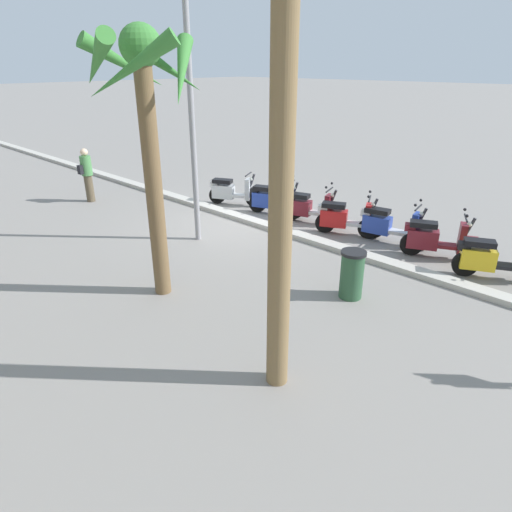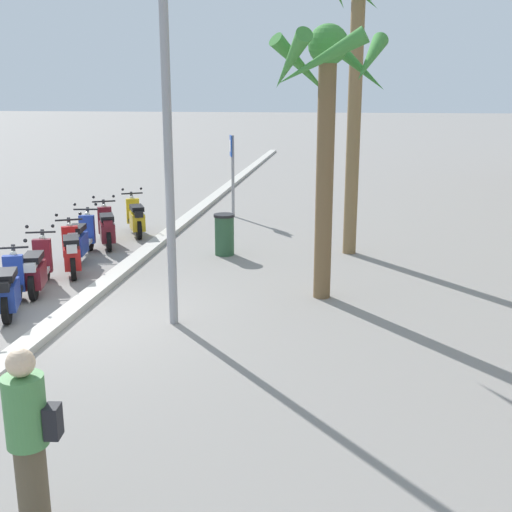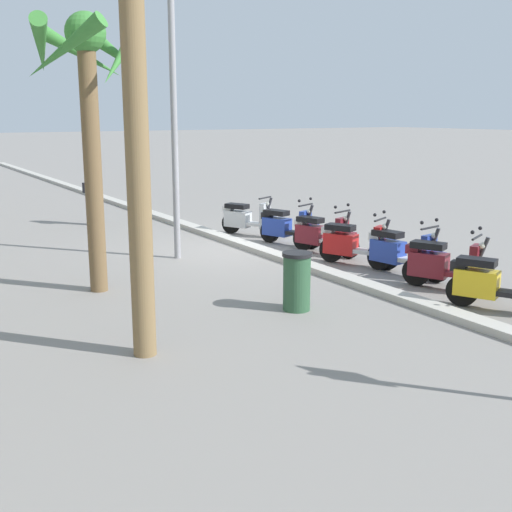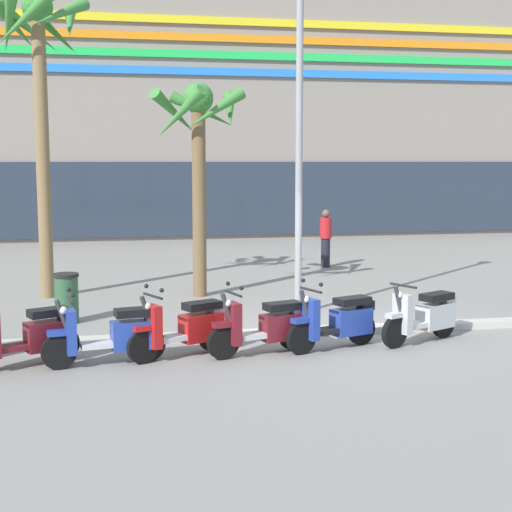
{
  "view_description": "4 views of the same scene",
  "coord_description": "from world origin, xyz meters",
  "px_view_note": "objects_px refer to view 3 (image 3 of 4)",
  "views": [
    {
      "loc": [
        -8.51,
        8.43,
        4.17
      ],
      "look_at": [
        -3.91,
        3.53,
        1.24
      ],
      "focal_mm": 31.25,
      "sensor_mm": 36.0,
      "label": 1
    },
    {
      "loc": [
        9.46,
        4.39,
        3.69
      ],
      "look_at": [
        -0.36,
        2.98,
        1.12
      ],
      "focal_mm": 45.08,
      "sensor_mm": 36.0,
      "label": 2
    },
    {
      "loc": [
        -12.83,
        7.44,
        3.11
      ],
      "look_at": [
        -4.32,
        2.22,
        0.9
      ],
      "focal_mm": 45.31,
      "sensor_mm": 36.0,
      "label": 3
    },
    {
      "loc": [
        -3.78,
        -12.65,
        3.06
      ],
      "look_at": [
        -1.19,
        0.63,
        1.32
      ],
      "focal_mm": 52.41,
      "sensor_mm": 36.0,
      "label": 4
    }
  ],
  "objects_px": {
    "scooter_maroon_second_in_line": "(443,265)",
    "pedestrian_by_palm_tree": "(93,193)",
    "scooter_yellow_gap_after_mid": "(493,283)",
    "street_lamp": "(172,36)",
    "litter_bin": "(297,281)",
    "scooter_blue_mid_centre": "(400,252)",
    "palm_tree_near_sign": "(88,84)",
    "scooter_red_far_back": "(353,244)",
    "scooter_silver_mid_rear": "(246,218)",
    "scooter_blue_lead_nearest": "(286,227)",
    "scooter_maroon_mid_front": "(320,234)"
  },
  "relations": [
    {
      "from": "pedestrian_by_palm_tree",
      "to": "scooter_yellow_gap_after_mid",
      "type": "bearing_deg",
      "value": -165.72
    },
    {
      "from": "scooter_blue_mid_centre",
      "to": "scooter_silver_mid_rear",
      "type": "relative_size",
      "value": 1.14
    },
    {
      "from": "scooter_blue_mid_centre",
      "to": "litter_bin",
      "type": "height_order",
      "value": "scooter_blue_mid_centre"
    },
    {
      "from": "scooter_blue_mid_centre",
      "to": "scooter_blue_lead_nearest",
      "type": "height_order",
      "value": "same"
    },
    {
      "from": "scooter_blue_mid_centre",
      "to": "scooter_silver_mid_rear",
      "type": "bearing_deg",
      "value": 4.78
    },
    {
      "from": "scooter_blue_mid_centre",
      "to": "scooter_yellow_gap_after_mid",
      "type": "bearing_deg",
      "value": 170.52
    },
    {
      "from": "scooter_maroon_mid_front",
      "to": "litter_bin",
      "type": "xyz_separation_m",
      "value": [
        -3.25,
        2.93,
        0.04
      ]
    },
    {
      "from": "scooter_silver_mid_rear",
      "to": "palm_tree_near_sign",
      "type": "height_order",
      "value": "palm_tree_near_sign"
    },
    {
      "from": "scooter_maroon_second_in_line",
      "to": "scooter_silver_mid_rear",
      "type": "relative_size",
      "value": 1.0
    },
    {
      "from": "scooter_maroon_second_in_line",
      "to": "pedestrian_by_palm_tree",
      "type": "bearing_deg",
      "value": 17.57
    },
    {
      "from": "palm_tree_near_sign",
      "to": "pedestrian_by_palm_tree",
      "type": "height_order",
      "value": "palm_tree_near_sign"
    },
    {
      "from": "scooter_blue_lead_nearest",
      "to": "street_lamp",
      "type": "bearing_deg",
      "value": 89.26
    },
    {
      "from": "litter_bin",
      "to": "pedestrian_by_palm_tree",
      "type": "bearing_deg",
      "value": 1.36
    },
    {
      "from": "scooter_silver_mid_rear",
      "to": "litter_bin",
      "type": "bearing_deg",
      "value": 156.36
    },
    {
      "from": "scooter_blue_lead_nearest",
      "to": "scooter_yellow_gap_after_mid",
      "type": "bearing_deg",
      "value": 178.55
    },
    {
      "from": "scooter_red_far_back",
      "to": "pedestrian_by_palm_tree",
      "type": "distance_m",
      "value": 8.29
    },
    {
      "from": "scooter_silver_mid_rear",
      "to": "street_lamp",
      "type": "bearing_deg",
      "value": 120.06
    },
    {
      "from": "litter_bin",
      "to": "scooter_silver_mid_rear",
      "type": "bearing_deg",
      "value": -23.64
    },
    {
      "from": "scooter_blue_lead_nearest",
      "to": "scooter_silver_mid_rear",
      "type": "distance_m",
      "value": 1.59
    },
    {
      "from": "litter_bin",
      "to": "street_lamp",
      "type": "bearing_deg",
      "value": 0.29
    },
    {
      "from": "scooter_blue_mid_centre",
      "to": "scooter_maroon_mid_front",
      "type": "height_order",
      "value": "same"
    },
    {
      "from": "scooter_silver_mid_rear",
      "to": "street_lamp",
      "type": "distance_m",
      "value": 5.23
    },
    {
      "from": "scooter_blue_mid_centre",
      "to": "pedestrian_by_palm_tree",
      "type": "relative_size",
      "value": 1.09
    },
    {
      "from": "scooter_red_far_back",
      "to": "scooter_silver_mid_rear",
      "type": "xyz_separation_m",
      "value": [
        4.07,
        0.16,
        -0.01
      ]
    },
    {
      "from": "palm_tree_near_sign",
      "to": "pedestrian_by_palm_tree",
      "type": "xyz_separation_m",
      "value": [
        6.85,
        -2.12,
        -2.69
      ]
    },
    {
      "from": "scooter_yellow_gap_after_mid",
      "to": "scooter_red_far_back",
      "type": "xyz_separation_m",
      "value": [
        3.66,
        -0.15,
        0.0
      ]
    },
    {
      "from": "scooter_maroon_mid_front",
      "to": "scooter_silver_mid_rear",
      "type": "xyz_separation_m",
      "value": [
        2.81,
        0.28,
        -0.0
      ]
    },
    {
      "from": "scooter_blue_lead_nearest",
      "to": "scooter_silver_mid_rear",
      "type": "height_order",
      "value": "scooter_blue_lead_nearest"
    },
    {
      "from": "scooter_blue_lead_nearest",
      "to": "palm_tree_near_sign",
      "type": "xyz_separation_m",
      "value": [
        -1.64,
        5.17,
        3.14
      ]
    },
    {
      "from": "scooter_yellow_gap_after_mid",
      "to": "street_lamp",
      "type": "relative_size",
      "value": 0.21
    },
    {
      "from": "scooter_maroon_second_in_line",
      "to": "scooter_blue_lead_nearest",
      "type": "height_order",
      "value": "same"
    },
    {
      "from": "scooter_yellow_gap_after_mid",
      "to": "street_lamp",
      "type": "xyz_separation_m",
      "value": [
        6.18,
        2.68,
        4.21
      ]
    },
    {
      "from": "scooter_blue_mid_centre",
      "to": "scooter_maroon_mid_front",
      "type": "xyz_separation_m",
      "value": [
        2.38,
        0.15,
        -0.01
      ]
    },
    {
      "from": "pedestrian_by_palm_tree",
      "to": "palm_tree_near_sign",
      "type": "bearing_deg",
      "value": 162.8
    },
    {
      "from": "scooter_yellow_gap_after_mid",
      "to": "street_lamp",
      "type": "height_order",
      "value": "street_lamp"
    },
    {
      "from": "scooter_blue_mid_centre",
      "to": "scooter_red_far_back",
      "type": "distance_m",
      "value": 1.15
    },
    {
      "from": "scooter_red_far_back",
      "to": "scooter_silver_mid_rear",
      "type": "relative_size",
      "value": 1.02
    },
    {
      "from": "scooter_blue_lead_nearest",
      "to": "scooter_maroon_second_in_line",
      "type": "bearing_deg",
      "value": -178.43
    },
    {
      "from": "scooter_maroon_mid_front",
      "to": "scooter_blue_lead_nearest",
      "type": "relative_size",
      "value": 1.04
    },
    {
      "from": "scooter_red_far_back",
      "to": "litter_bin",
      "type": "distance_m",
      "value": 3.44
    },
    {
      "from": "scooter_red_far_back",
      "to": "litter_bin",
      "type": "height_order",
      "value": "scooter_red_far_back"
    },
    {
      "from": "litter_bin",
      "to": "scooter_maroon_second_in_line",
      "type": "bearing_deg",
      "value": -96.77
    },
    {
      "from": "palm_tree_near_sign",
      "to": "scooter_blue_mid_centre",
      "type": "bearing_deg",
      "value": -109.85
    },
    {
      "from": "pedestrian_by_palm_tree",
      "to": "street_lamp",
      "type": "xyz_separation_m",
      "value": [
        -5.17,
        -0.21,
        3.75
      ]
    },
    {
      "from": "scooter_blue_mid_centre",
      "to": "street_lamp",
      "type": "distance_m",
      "value": 6.37
    },
    {
      "from": "scooter_maroon_second_in_line",
      "to": "litter_bin",
      "type": "height_order",
      "value": "scooter_maroon_second_in_line"
    },
    {
      "from": "scooter_yellow_gap_after_mid",
      "to": "scooter_blue_mid_centre",
      "type": "height_order",
      "value": "same"
    },
    {
      "from": "scooter_blue_mid_centre",
      "to": "scooter_maroon_mid_front",
      "type": "bearing_deg",
      "value": 3.68
    },
    {
      "from": "scooter_silver_mid_rear",
      "to": "pedestrian_by_palm_tree",
      "type": "bearing_deg",
      "value": 38.45
    },
    {
      "from": "scooter_maroon_second_in_line",
      "to": "palm_tree_near_sign",
      "type": "distance_m",
      "value": 6.93
    }
  ]
}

